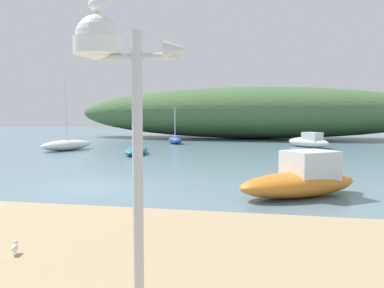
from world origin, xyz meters
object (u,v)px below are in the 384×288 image
(seagull_on_radar, at_px, (98,2))
(sailboat_east_reach, at_px, (136,150))
(motorboat_centre_water, at_px, (309,141))
(mast_structure, at_px, (110,68))
(seagull_by_mast, at_px, (15,247))
(motorboat_mid_channel, at_px, (302,179))
(sailboat_outer_mooring, at_px, (67,145))
(sailboat_by_sandbar, at_px, (175,140))

(seagull_on_radar, bearing_deg, sailboat_east_reach, 108.26)
(motorboat_centre_water, bearing_deg, sailboat_east_reach, -144.89)
(mast_structure, xyz_separation_m, sailboat_east_reach, (-6.79, 20.19, -2.84))
(sailboat_east_reach, distance_m, seagull_by_mast, 18.96)
(motorboat_mid_channel, height_order, motorboat_centre_water, motorboat_mid_channel)
(sailboat_east_reach, bearing_deg, sailboat_outer_mooring, 162.39)
(sailboat_by_sandbar, xyz_separation_m, seagull_by_mast, (4.10, -28.22, 0.00))
(motorboat_centre_water, height_order, seagull_by_mast, motorboat_centre_water)
(motorboat_mid_channel, bearing_deg, motorboat_centre_water, 84.41)
(seagull_on_radar, xyz_separation_m, sailboat_by_sandbar, (-6.49, 29.95, -3.51))
(sailboat_outer_mooring, relative_size, sailboat_east_reach, 1.34)
(sailboat_outer_mooring, relative_size, motorboat_mid_channel, 1.18)
(mast_structure, xyz_separation_m, motorboat_centre_water, (4.63, 28.22, -2.62))
(motorboat_centre_water, bearing_deg, motorboat_mid_channel, -95.59)
(mast_structure, xyz_separation_m, seagull_on_radar, (-0.12, -0.01, 0.73))
(sailboat_east_reach, bearing_deg, sailboat_by_sandbar, 89.00)
(sailboat_east_reach, bearing_deg, seagull_on_radar, -71.74)
(sailboat_outer_mooring, bearing_deg, motorboat_mid_channel, -40.88)
(sailboat_outer_mooring, xyz_separation_m, motorboat_mid_channel, (15.43, -13.36, 0.14))
(sailboat_outer_mooring, bearing_deg, motorboat_centre_water, 19.51)
(motorboat_mid_channel, bearing_deg, sailboat_east_reach, 129.64)
(sailboat_outer_mooring, xyz_separation_m, motorboat_centre_water, (17.34, 6.14, 0.09))
(motorboat_mid_channel, bearing_deg, mast_structure, -107.33)
(sailboat_by_sandbar, relative_size, seagull_by_mast, 10.28)
(mast_structure, relative_size, sailboat_by_sandbar, 1.12)
(motorboat_mid_channel, height_order, sailboat_east_reach, sailboat_east_reach)
(sailboat_by_sandbar, height_order, seagull_by_mast, sailboat_by_sandbar)
(sailboat_outer_mooring, distance_m, seagull_by_mast, 22.76)
(mast_structure, distance_m, seagull_on_radar, 0.74)
(seagull_on_radar, distance_m, seagull_by_mast, 4.58)
(seagull_on_radar, relative_size, seagull_by_mast, 1.14)
(mast_structure, relative_size, seagull_by_mast, 11.54)
(mast_structure, distance_m, sailboat_east_reach, 21.49)
(mast_structure, relative_size, motorboat_centre_water, 0.91)
(seagull_on_radar, relative_size, sailboat_by_sandbar, 0.11)
(mast_structure, height_order, seagull_on_radar, seagull_on_radar)
(seagull_on_radar, distance_m, motorboat_mid_channel, 9.75)
(sailboat_east_reach, height_order, motorboat_centre_water, sailboat_east_reach)
(seagull_on_radar, height_order, seagull_by_mast, seagull_on_radar)
(motorboat_mid_channel, relative_size, motorboat_centre_water, 1.15)
(sailboat_outer_mooring, xyz_separation_m, sailboat_east_reach, (5.93, -1.88, -0.12))
(sailboat_outer_mooring, distance_m, motorboat_mid_channel, 20.41)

